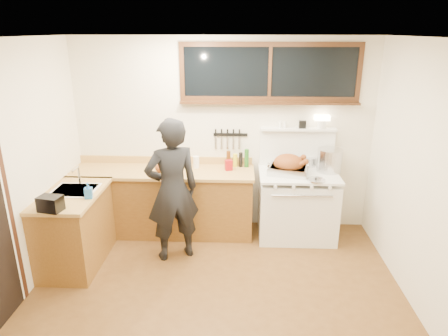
{
  "coord_description": "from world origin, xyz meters",
  "views": [
    {
      "loc": [
        0.23,
        -3.5,
        2.66
      ],
      "look_at": [
        0.05,
        0.85,
        1.15
      ],
      "focal_mm": 32.0,
      "sensor_mm": 36.0,
      "label": 1
    }
  ],
  "objects_px": {
    "man": "(172,191)",
    "roast_turkey": "(289,166)",
    "vintage_stove": "(297,203)",
    "cutting_board": "(163,169)"
  },
  "relations": [
    {
      "from": "man",
      "to": "roast_turkey",
      "type": "distance_m",
      "value": 1.54
    },
    {
      "from": "vintage_stove",
      "to": "man",
      "type": "bearing_deg",
      "value": -158.9
    },
    {
      "from": "man",
      "to": "roast_turkey",
      "type": "height_order",
      "value": "man"
    },
    {
      "from": "man",
      "to": "roast_turkey",
      "type": "xyz_separation_m",
      "value": [
        1.42,
        0.57,
        0.13
      ]
    },
    {
      "from": "cutting_board",
      "to": "man",
      "type": "bearing_deg",
      "value": -68.96
    },
    {
      "from": "man",
      "to": "cutting_board",
      "type": "height_order",
      "value": "man"
    },
    {
      "from": "man",
      "to": "vintage_stove",
      "type": "bearing_deg",
      "value": 21.1
    },
    {
      "from": "cutting_board",
      "to": "roast_turkey",
      "type": "distance_m",
      "value": 1.62
    },
    {
      "from": "vintage_stove",
      "to": "roast_turkey",
      "type": "height_order",
      "value": "vintage_stove"
    },
    {
      "from": "man",
      "to": "cutting_board",
      "type": "xyz_separation_m",
      "value": [
        -0.2,
        0.53,
        0.08
      ]
    }
  ]
}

